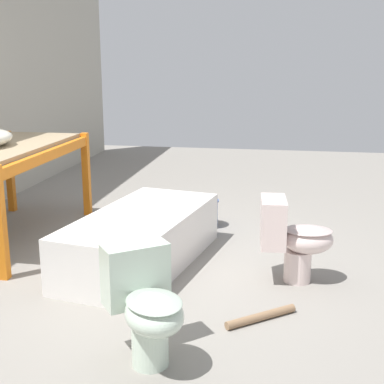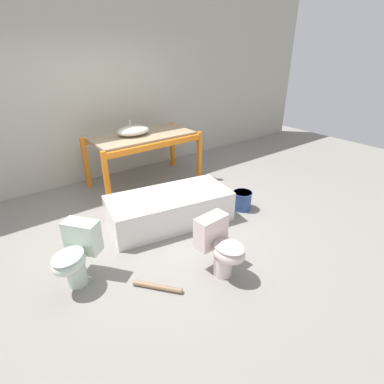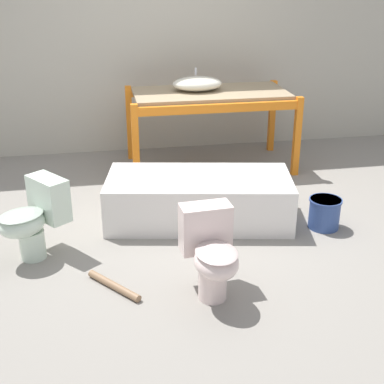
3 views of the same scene
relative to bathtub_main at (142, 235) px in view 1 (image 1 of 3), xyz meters
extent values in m
plane|color=gray|center=(-0.13, 0.07, -0.24)|extent=(12.00, 12.00, 0.00)
cube|color=orange|center=(-0.49, 0.95, 0.19)|extent=(0.07, 0.07, 0.88)
cube|color=orange|center=(1.27, 0.95, 0.19)|extent=(0.07, 0.07, 0.88)
cube|color=orange|center=(1.27, 1.82, 0.19)|extent=(0.07, 0.07, 0.88)
cube|color=orange|center=(0.39, 0.95, 0.55)|extent=(1.76, 0.06, 0.09)
cube|color=#998466|center=(0.39, 1.38, 0.62)|extent=(1.69, 0.80, 0.04)
cube|color=white|center=(0.00, 0.00, -0.03)|extent=(1.76, 1.04, 0.42)
cube|color=beige|center=(0.00, 0.00, 0.10)|extent=(1.66, 0.95, 0.17)
cylinder|color=silver|center=(-0.14, -1.24, -0.12)|extent=(0.20, 0.20, 0.24)
ellipsoid|color=silver|center=(-0.14, -1.30, 0.08)|extent=(0.33, 0.40, 0.21)
ellipsoid|color=#BBA7A3|center=(-0.14, -1.30, 0.16)|extent=(0.31, 0.38, 0.03)
cube|color=silver|center=(-0.16, -1.05, 0.21)|extent=(0.37, 0.21, 0.35)
cylinder|color=silver|center=(-1.44, -0.44, -0.12)|extent=(0.20, 0.20, 0.24)
ellipsoid|color=silver|center=(-1.49, -0.48, 0.08)|extent=(0.48, 0.46, 0.21)
ellipsoid|color=#A3B3A3|center=(-1.49, -0.48, 0.16)|extent=(0.46, 0.44, 0.03)
cube|color=silver|center=(-1.28, -0.32, 0.21)|extent=(0.36, 0.39, 0.35)
cylinder|color=#334C8C|center=(1.07, -0.35, -0.11)|extent=(0.27, 0.27, 0.28)
cylinder|color=#334C8C|center=(1.07, -0.35, 0.02)|extent=(0.29, 0.29, 0.02)
cylinder|color=#8C6B4C|center=(-0.82, -1.01, -0.22)|extent=(0.37, 0.44, 0.05)
camera|label=1|loc=(-3.96, -1.11, 1.38)|focal=50.00mm
camera|label=2|loc=(-1.94, -3.05, 1.99)|focal=28.00mm
camera|label=3|loc=(-0.85, -4.35, 1.93)|focal=50.00mm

